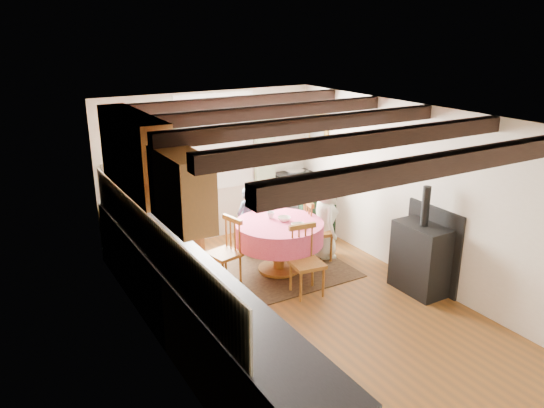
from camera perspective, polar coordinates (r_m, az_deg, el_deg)
floor at (r=6.73m, az=3.51°, el=-11.22°), size 3.60×5.50×0.00m
ceiling at (r=5.92m, az=3.97°, el=9.38°), size 3.60×5.50×0.00m
wall_back at (r=8.53m, az=-6.65°, el=3.92°), size 3.60×0.00×2.40m
wall_front at (r=4.45m, az=24.40°, el=-12.06°), size 3.60×0.00×2.40m
wall_left at (r=5.49m, az=-12.12°, el=-4.84°), size 0.00×5.50×2.40m
wall_right at (r=7.34m, az=15.47°, el=0.92°), size 0.00×5.50×2.40m
beam_a at (r=4.46m, az=18.56°, el=4.23°), size 3.60×0.16×0.16m
beam_b at (r=5.15m, az=10.25°, el=6.73°), size 3.60×0.16×0.16m
beam_c at (r=5.93m, az=3.96°, el=8.52°), size 3.60×0.16×0.16m
beam_d at (r=6.77m, az=-0.87°, el=9.82°), size 3.60×0.16×0.16m
beam_e at (r=7.65m, az=-4.64°, el=10.77°), size 3.60×0.16×0.16m
splash_left at (r=5.76m, az=-12.90°, el=-3.76°), size 0.02×4.50×0.55m
splash_back at (r=8.18m, az=-13.01°, el=2.92°), size 1.40×0.02×0.55m
base_cabinet_left at (r=5.91m, az=-8.82°, el=-11.07°), size 0.60×5.30×0.88m
base_cabinet_back at (r=8.15m, az=-12.35°, el=-2.73°), size 1.30×0.60×0.88m
worktop_left at (r=5.70m, az=-8.86°, el=-7.01°), size 0.64×5.30×0.04m
worktop_back at (r=7.98m, az=-12.53°, el=0.30°), size 1.30×0.64×0.04m
wall_cabinet_glass at (r=6.40m, az=-14.62°, el=5.42°), size 0.34×1.80×0.90m
wall_cabinet_solid at (r=5.03m, az=-9.72°, el=1.65°), size 0.34×0.90×0.70m
window_frame at (r=8.47m, az=-6.09°, el=6.61°), size 1.34×0.03×1.54m
window_pane at (r=8.47m, az=-6.11°, el=6.62°), size 1.20×0.01×1.40m
curtain_left at (r=8.21m, az=-11.13°, el=2.38°), size 0.35×0.10×2.10m
curtain_right at (r=8.88m, az=-0.75°, el=3.97°), size 0.35×0.10×2.10m
curtain_rod at (r=8.29m, az=-5.99°, el=10.57°), size 2.00×0.03×0.03m
wall_picture at (r=8.89m, az=5.00°, el=7.88°), size 0.04×0.50×0.60m
wall_plate at (r=8.86m, az=-0.43°, el=7.91°), size 0.30×0.02×0.30m
rug at (r=7.67m, az=0.74°, el=-7.21°), size 1.98×1.54×0.01m
dining_table at (r=7.51m, az=0.75°, el=-4.67°), size 1.25×1.25×0.75m
chair_near at (r=6.88m, az=3.81°, el=-6.18°), size 0.45×0.46×0.93m
chair_left at (r=7.20m, az=-5.18°, el=-5.11°), size 0.49×0.48×0.92m
chair_right at (r=7.91m, az=4.93°, el=-2.73°), size 0.51×0.50×0.96m
aga_range at (r=9.03m, az=3.26°, el=0.13°), size 0.68×1.06×0.98m
cast_iron_stove at (r=7.13m, az=15.83°, el=-3.74°), size 0.43×0.72×1.44m
child_far at (r=8.07m, az=-2.72°, el=-1.80°), size 0.45×0.37×1.07m
child_right at (r=7.95m, az=5.72°, el=-1.69°), size 0.54×0.67×1.20m
bowl_a at (r=7.20m, az=2.84°, el=-2.34°), size 0.24×0.24×0.05m
bowl_b at (r=7.42m, az=1.31°, el=-1.61°), size 0.22×0.22×0.06m
cup at (r=7.51m, az=-0.14°, el=-1.20°), size 0.11×0.11×0.09m
canister_tall at (r=7.84m, az=-14.04°, el=0.98°), size 0.15×0.15×0.25m
canister_wide at (r=8.04m, az=-12.51°, el=1.43°), size 0.20×0.20×0.22m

